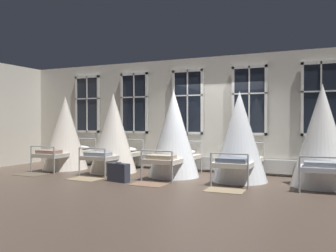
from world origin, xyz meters
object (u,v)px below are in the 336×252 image
(cot_fifth, at_px, (322,137))
(cot_third, at_px, (174,135))
(cot_second, at_px, (113,134))
(cot_fourth, at_px, (239,138))
(suitcase_dark, at_px, (119,172))
(cot_first, at_px, (65,134))

(cot_fifth, bearing_deg, cot_third, 89.48)
(cot_second, xyz_separation_m, cot_fourth, (3.60, -0.03, -0.04))
(cot_fourth, xyz_separation_m, cot_fifth, (1.83, 0.02, 0.05))
(cot_third, relative_size, cot_fourth, 1.04)
(cot_second, height_order, cot_fifth, cot_fifth)
(cot_fourth, height_order, suitcase_dark, cot_fourth)
(cot_third, height_order, suitcase_dark, cot_third)
(cot_first, relative_size, cot_fourth, 1.01)
(cot_first, distance_m, suitcase_dark, 3.12)
(cot_fourth, height_order, cot_fifth, cot_fifth)
(cot_fourth, relative_size, cot_fifth, 0.95)
(cot_third, distance_m, suitcase_dark, 1.79)
(cot_first, distance_m, cot_fifth, 7.12)
(cot_second, bearing_deg, cot_first, 91.80)
(cot_fifth, height_order, suitcase_dark, cot_fifth)
(cot_second, height_order, cot_fourth, cot_second)
(cot_first, height_order, cot_third, cot_third)
(cot_first, relative_size, cot_fifth, 0.96)
(cot_fourth, distance_m, cot_fifth, 1.83)
(cot_second, height_order, cot_third, cot_third)
(cot_second, xyz_separation_m, cot_third, (1.88, -0.03, 0.01))
(cot_fifth, bearing_deg, cot_second, 89.08)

